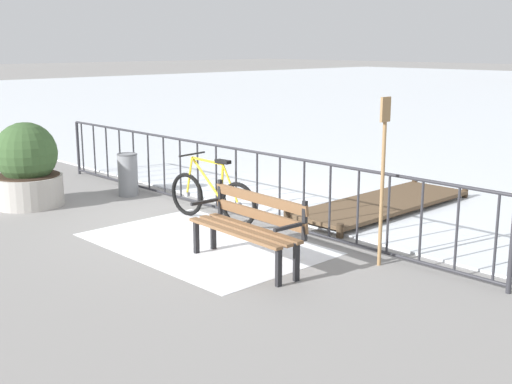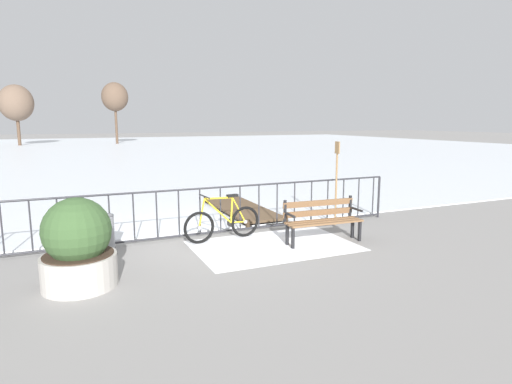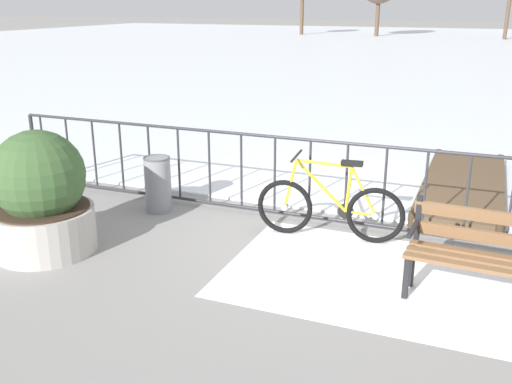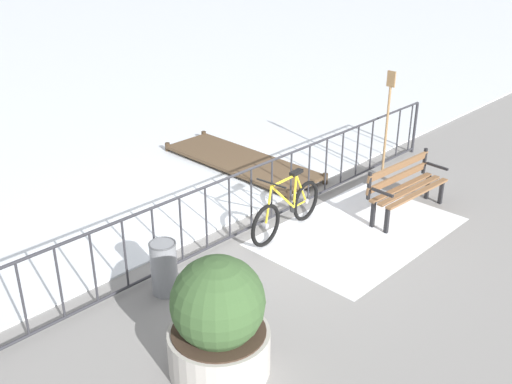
{
  "view_description": "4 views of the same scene",
  "coord_description": "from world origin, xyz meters",
  "px_view_note": "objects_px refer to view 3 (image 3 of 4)",
  "views": [
    {
      "loc": [
        7.37,
        -6.41,
        2.55
      ],
      "look_at": [
        0.96,
        -0.28,
        0.56
      ],
      "focal_mm": 46.16,
      "sensor_mm": 36.0,
      "label": 1
    },
    {
      "loc": [
        -2.71,
        -8.53,
        2.46
      ],
      "look_at": [
        0.85,
        -0.48,
        0.98
      ],
      "focal_mm": 29.9,
      "sensor_mm": 36.0,
      "label": 2
    },
    {
      "loc": [
        1.68,
        -6.47,
        2.63
      ],
      "look_at": [
        -0.6,
        -0.82,
        0.6
      ],
      "focal_mm": 40.36,
      "sensor_mm": 36.0,
      "label": 3
    },
    {
      "loc": [
        -6.03,
        -5.71,
        4.46
      ],
      "look_at": [
        -0.32,
        -0.19,
        0.76
      ],
      "focal_mm": 42.08,
      "sensor_mm": 36.0,
      "label": 4
    }
  ],
  "objects_px": {
    "trash_bin": "(158,184)",
    "park_bench": "(501,253)",
    "bicycle_near_railing": "(330,208)",
    "planter_with_shrub": "(41,197)"
  },
  "relations": [
    {
      "from": "bicycle_near_railing",
      "to": "park_bench",
      "type": "bearing_deg",
      "value": -27.36
    },
    {
      "from": "planter_with_shrub",
      "to": "trash_bin",
      "type": "distance_m",
      "value": 1.66
    },
    {
      "from": "bicycle_near_railing",
      "to": "trash_bin",
      "type": "relative_size",
      "value": 2.33
    },
    {
      "from": "park_bench",
      "to": "planter_with_shrub",
      "type": "relative_size",
      "value": 1.2
    },
    {
      "from": "planter_with_shrub",
      "to": "trash_bin",
      "type": "xyz_separation_m",
      "value": [
        0.49,
        1.56,
        -0.25
      ]
    },
    {
      "from": "trash_bin",
      "to": "park_bench",
      "type": "bearing_deg",
      "value": -13.44
    },
    {
      "from": "trash_bin",
      "to": "planter_with_shrub",
      "type": "bearing_deg",
      "value": -107.49
    },
    {
      "from": "bicycle_near_railing",
      "to": "park_bench",
      "type": "relative_size",
      "value": 1.05
    },
    {
      "from": "bicycle_near_railing",
      "to": "planter_with_shrub",
      "type": "height_order",
      "value": "planter_with_shrub"
    },
    {
      "from": "park_bench",
      "to": "bicycle_near_railing",
      "type": "bearing_deg",
      "value": 152.64
    }
  ]
}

